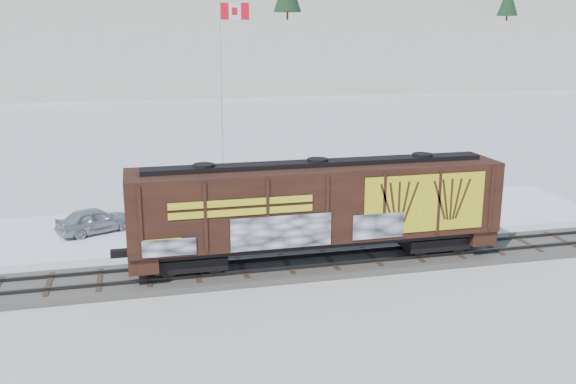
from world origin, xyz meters
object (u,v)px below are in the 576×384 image
object	(u,v)px
car_white	(329,203)
hopper_railcar	(317,205)
flagpole	(224,125)
car_dark	(309,207)
car_silver	(95,220)

from	to	relation	value
car_white	hopper_railcar	bearing A→B (deg)	-177.75
flagpole	car_white	distance (m)	8.88
hopper_railcar	car_dark	size ratio (longest dim) A/B	3.39
hopper_railcar	car_silver	bearing A→B (deg)	142.31
car_silver	car_dark	bearing A→B (deg)	-114.66
car_white	car_dark	bearing A→B (deg)	120.07
hopper_railcar	car_white	world-z (taller)	hopper_railcar
flagpole	car_white	xyz separation A→B (m)	(5.06, -6.28, -3.71)
hopper_railcar	flagpole	xyz separation A→B (m)	(-2.10, 13.84, 1.65)
flagpole	car_dark	size ratio (longest dim) A/B	2.53
hopper_railcar	car_dark	xyz separation A→B (m)	(1.73, 7.42, -2.17)
car_silver	flagpole	bearing A→B (deg)	-74.91
car_white	car_dark	size ratio (longest dim) A/B	1.02
hopper_railcar	flagpole	bearing A→B (deg)	98.61
flagpole	car_white	world-z (taller)	flagpole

